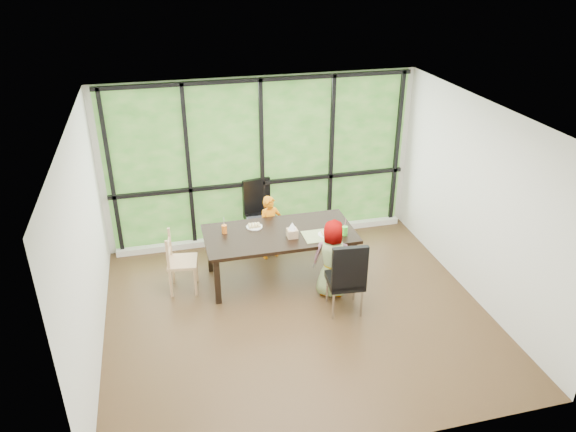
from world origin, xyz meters
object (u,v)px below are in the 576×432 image
object	(u,v)px
plate_near	(326,234)
chair_window_leather	(261,214)
chair_end_beech	(183,262)
chair_interior_leather	(345,276)
tissue_box	(292,233)
dining_table	(280,255)
plate_far	(254,227)
child_older	(334,258)
green_cup	(345,231)
child_toddler	(270,227)
orange_cup	(224,229)

from	to	relation	value
plate_near	chair_window_leather	bearing A→B (deg)	117.94
chair_end_beech	plate_near	xyz separation A→B (m)	(2.02, -0.26, 0.31)
chair_interior_leather	tissue_box	world-z (taller)	chair_interior_leather
chair_window_leather	chair_end_beech	world-z (taller)	chair_window_leather
dining_table	plate_far	xyz separation A→B (m)	(-0.32, 0.24, 0.38)
dining_table	chair_window_leather	world-z (taller)	chair_window_leather
child_older	green_cup	world-z (taller)	child_older
chair_interior_leather	chair_end_beech	bearing A→B (deg)	-20.87
green_cup	dining_table	bearing A→B (deg)	161.41
chair_end_beech	chair_window_leather	bearing A→B (deg)	-44.55
plate_far	green_cup	xyz separation A→B (m)	(1.20, -0.54, 0.06)
child_older	tissue_box	size ratio (longest dim) A/B	7.97
plate_far	tissue_box	xyz separation A→B (m)	(0.46, -0.42, 0.05)
dining_table	plate_near	xyz separation A→B (m)	(0.62, -0.23, 0.38)
chair_window_leather	plate_far	world-z (taller)	chair_window_leather
dining_table	chair_interior_leather	xyz separation A→B (m)	(0.65, -0.99, 0.17)
child_toddler	plate_far	world-z (taller)	child_toddler
orange_cup	chair_end_beech	bearing A→B (deg)	-166.63
plate_near	green_cup	size ratio (longest dim) A/B	1.77
child_older	tissue_box	xyz separation A→B (m)	(-0.49, 0.41, 0.24)
child_toddler	orange_cup	xyz separation A→B (m)	(-0.77, -0.45, 0.30)
dining_table	tissue_box	bearing A→B (deg)	-50.98
plate_near	orange_cup	size ratio (longest dim) A/B	1.90
chair_window_leather	child_older	size ratio (longest dim) A/B	0.95
child_older	dining_table	bearing A→B (deg)	-20.40
child_older	plate_near	bearing A→B (deg)	-65.88
plate_near	chair_end_beech	bearing A→B (deg)	172.65
chair_end_beech	orange_cup	xyz separation A→B (m)	(0.63, 0.15, 0.36)
dining_table	child_toddler	size ratio (longest dim) A/B	2.09
chair_end_beech	child_toddler	size ratio (longest dim) A/B	0.88
dining_table	tissue_box	size ratio (longest dim) A/B	14.98
dining_table	child_older	size ratio (longest dim) A/B	1.88
chair_end_beech	tissue_box	distance (m)	1.59
orange_cup	child_older	bearing A→B (deg)	-28.70
chair_end_beech	orange_cup	distance (m)	0.74
plate_near	dining_table	bearing A→B (deg)	159.57
plate_near	child_toddler	bearing A→B (deg)	125.86
dining_table	orange_cup	world-z (taller)	orange_cup
child_toddler	tissue_box	size ratio (longest dim) A/B	7.18
chair_interior_leather	orange_cup	size ratio (longest dim) A/B	8.89
chair_interior_leather	green_cup	bearing A→B (deg)	-102.38
chair_interior_leather	plate_far	world-z (taller)	chair_interior_leather
chair_window_leather	tissue_box	world-z (taller)	chair_window_leather
chair_end_beech	child_older	bearing A→B (deg)	-98.76
child_toddler	green_cup	bearing A→B (deg)	-62.69
plate_far	tissue_box	distance (m)	0.62
child_toddler	green_cup	xyz separation A→B (m)	(0.88, -0.93, 0.30)
chair_window_leather	chair_interior_leather	world-z (taller)	same
dining_table	plate_far	bearing A→B (deg)	142.67
green_cup	chair_end_beech	bearing A→B (deg)	171.90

